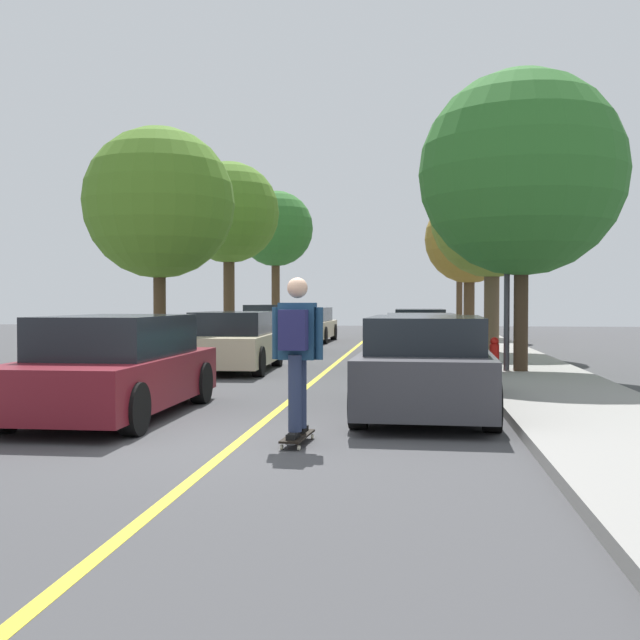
# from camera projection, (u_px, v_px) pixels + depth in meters

# --- Properties ---
(ground) EXTENTS (80.00, 80.00, 0.00)m
(ground) POSITION_uv_depth(u_px,v_px,m) (241.00, 440.00, 8.83)
(ground) COLOR #424244
(sidewalk_right) EXTENTS (2.35, 56.00, 0.14)m
(sidewalk_right) POSITION_uv_depth(u_px,v_px,m) (637.00, 442.00, 8.30)
(sidewalk_right) COLOR gray
(sidewalk_right) RESTS_ON ground
(center_line) EXTENTS (0.12, 39.20, 0.01)m
(center_line) POSITION_uv_depth(u_px,v_px,m) (295.00, 397.00, 12.80)
(center_line) COLOR gold
(center_line) RESTS_ON ground
(parked_car_left_nearest) EXTENTS (1.85, 4.31, 1.40)m
(parked_car_left_nearest) POSITION_uv_depth(u_px,v_px,m) (115.00, 367.00, 10.65)
(parked_car_left_nearest) COLOR maroon
(parked_car_left_nearest) RESTS_ON ground
(parked_car_left_near) EXTENTS (1.98, 4.07, 1.35)m
(parked_car_left_near) POSITION_uv_depth(u_px,v_px,m) (233.00, 342.00, 17.58)
(parked_car_left_near) COLOR #BCAD89
(parked_car_left_near) RESTS_ON ground
(parked_car_left_far) EXTENTS (1.97, 4.12, 1.48)m
(parked_car_left_far) POSITION_uv_depth(u_px,v_px,m) (279.00, 329.00, 23.60)
(parked_car_left_far) COLOR white
(parked_car_left_far) RESTS_ON ground
(parked_car_left_farthest) EXTENTS (1.98, 4.40, 1.33)m
(parked_car_left_farthest) POSITION_uv_depth(u_px,v_px,m) (308.00, 325.00, 29.97)
(parked_car_left_farthest) COLOR #BCAD89
(parked_car_left_farthest) RESTS_ON ground
(parked_car_right_nearest) EXTENTS (1.96, 4.47, 1.38)m
(parked_car_right_nearest) POSITION_uv_depth(u_px,v_px,m) (426.00, 366.00, 10.90)
(parked_car_right_nearest) COLOR #38383D
(parked_car_right_nearest) RESTS_ON ground
(parked_car_right_near) EXTENTS (2.00, 4.19, 1.30)m
(parked_car_right_near) POSITION_uv_depth(u_px,v_px,m) (421.00, 341.00, 17.76)
(parked_car_right_near) COLOR #196066
(parked_car_right_near) RESTS_ON ground
(parked_car_right_far) EXTENTS (1.87, 4.54, 1.33)m
(parked_car_right_far) POSITION_uv_depth(u_px,v_px,m) (419.00, 330.00, 24.53)
(parked_car_right_far) COLOR #38383D
(parked_car_right_far) RESTS_ON ground
(street_tree_left_nearest) EXTENTS (3.66, 3.66, 5.67)m
(street_tree_left_nearest) POSITION_uv_depth(u_px,v_px,m) (159.00, 203.00, 18.62)
(street_tree_left_nearest) COLOR #4C3823
(street_tree_left_nearest) RESTS_ON sidewalk_left
(street_tree_left_near) EXTENTS (3.38, 3.38, 6.10)m
(street_tree_left_near) POSITION_uv_depth(u_px,v_px,m) (229.00, 213.00, 25.64)
(street_tree_left_near) COLOR #4C3823
(street_tree_left_near) RESTS_ON sidewalk_left
(street_tree_left_far) EXTENTS (3.37, 3.37, 6.37)m
(street_tree_left_far) POSITION_uv_depth(u_px,v_px,m) (276.00, 229.00, 34.32)
(street_tree_left_far) COLOR #4C3823
(street_tree_left_far) RESTS_ON sidewalk_left
(street_tree_right_nearest) EXTENTS (4.25, 4.25, 6.22)m
(street_tree_right_nearest) POSITION_uv_depth(u_px,v_px,m) (522.00, 174.00, 15.88)
(street_tree_right_nearest) COLOR #3D2D1E
(street_tree_right_nearest) RESTS_ON sidewalk_right
(street_tree_right_near) EXTENTS (3.52, 3.52, 5.64)m
(street_tree_right_near) POSITION_uv_depth(u_px,v_px,m) (492.00, 217.00, 21.87)
(street_tree_right_near) COLOR brown
(street_tree_right_near) RESTS_ON sidewalk_right
(street_tree_right_far) EXTENTS (3.56, 3.56, 5.72)m
(street_tree_right_far) POSITION_uv_depth(u_px,v_px,m) (469.00, 240.00, 30.80)
(street_tree_right_far) COLOR #4C3823
(street_tree_right_far) RESTS_ON sidewalk_right
(street_tree_right_farthest) EXTENTS (2.99, 2.99, 6.59)m
(street_tree_right_farthest) POSITION_uv_depth(u_px,v_px,m) (460.00, 227.00, 37.32)
(street_tree_right_farthest) COLOR #4C3823
(street_tree_right_farthest) RESTS_ON sidewalk_right
(fire_hydrant) EXTENTS (0.20, 0.20, 0.70)m
(fire_hydrant) POSITION_uv_depth(u_px,v_px,m) (494.00, 354.00, 16.06)
(fire_hydrant) COLOR #B2140F
(fire_hydrant) RESTS_ON sidewalk_right
(streetlamp) EXTENTS (0.36, 0.24, 5.14)m
(streetlamp) POSITION_uv_depth(u_px,v_px,m) (507.00, 228.00, 15.99)
(streetlamp) COLOR #38383D
(streetlamp) RESTS_ON sidewalk_right
(skateboard) EXTENTS (0.29, 0.86, 0.10)m
(skateboard) POSITION_uv_depth(u_px,v_px,m) (298.00, 437.00, 8.57)
(skateboard) COLOR black
(skateboard) RESTS_ON ground
(skateboarder) EXTENTS (0.59, 0.71, 1.76)m
(skateboarder) POSITION_uv_depth(u_px,v_px,m) (297.00, 346.00, 8.51)
(skateboarder) COLOR black
(skateboarder) RESTS_ON skateboard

